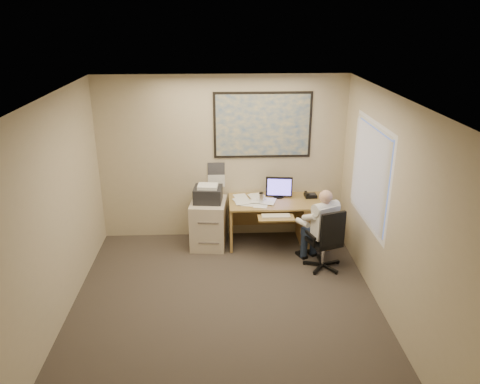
{
  "coord_description": "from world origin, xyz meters",
  "views": [
    {
      "loc": [
        -0.05,
        -5.03,
        3.58
      ],
      "look_at": [
        0.25,
        1.3,
        1.13
      ],
      "focal_mm": 35.0,
      "sensor_mm": 36.0,
      "label": 1
    }
  ],
  "objects_px": {
    "desk": "(298,217)",
    "office_chair": "(323,251)",
    "filing_cabinet": "(209,219)",
    "person": "(324,229)"
  },
  "relations": [
    {
      "from": "desk",
      "to": "office_chair",
      "type": "height_order",
      "value": "desk"
    },
    {
      "from": "filing_cabinet",
      "to": "office_chair",
      "type": "bearing_deg",
      "value": -20.66
    },
    {
      "from": "person",
      "to": "office_chair",
      "type": "bearing_deg",
      "value": -127.02
    },
    {
      "from": "filing_cabinet",
      "to": "person",
      "type": "xyz_separation_m",
      "value": [
        1.71,
        -0.77,
        0.16
      ]
    },
    {
      "from": "person",
      "to": "desk",
      "type": "bearing_deg",
      "value": 80.9
    },
    {
      "from": "office_chair",
      "to": "person",
      "type": "relative_size",
      "value": 0.79
    },
    {
      "from": "desk",
      "to": "filing_cabinet",
      "type": "height_order",
      "value": "desk"
    },
    {
      "from": "desk",
      "to": "person",
      "type": "xyz_separation_m",
      "value": [
        0.24,
        -0.81,
        0.17
      ]
    },
    {
      "from": "office_chair",
      "to": "person",
      "type": "distance_m",
      "value": 0.34
    },
    {
      "from": "desk",
      "to": "office_chair",
      "type": "xyz_separation_m",
      "value": [
        0.23,
        -0.89,
        -0.16
      ]
    }
  ]
}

